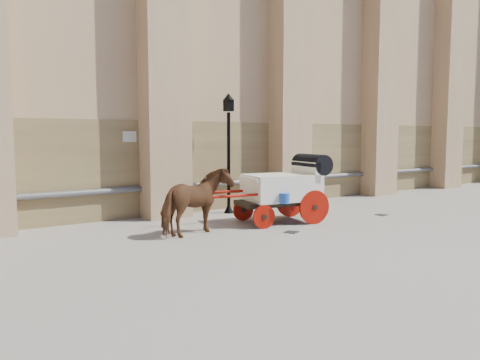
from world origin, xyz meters
TOP-DOWN VIEW (x-y plane):
  - ground at (0.00, 0.00)m, footprint 90.00×90.00m
  - horse at (-1.49, 0.76)m, footprint 2.19×1.45m
  - carriage at (1.58, 0.91)m, footprint 4.66×1.97m
  - street_lamp at (1.05, 3.18)m, footprint 0.36×0.36m
  - drain_grate_near at (0.69, -0.38)m, footprint 0.42×0.42m
  - drain_grate_far at (4.85, 0.06)m, footprint 0.37×0.37m

SIDE VIEW (x-z plane):
  - ground at x=0.00m, z-range 0.00..0.00m
  - drain_grate_near at x=0.69m, z-range 0.00..0.01m
  - drain_grate_far at x=4.85m, z-range 0.00..0.01m
  - horse at x=-1.49m, z-range 0.00..1.70m
  - carriage at x=1.58m, z-range 0.08..2.06m
  - street_lamp at x=1.05m, z-range 0.14..4.02m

